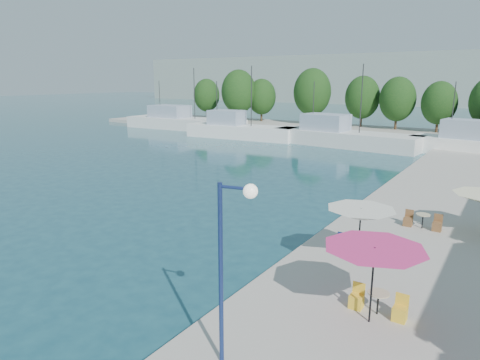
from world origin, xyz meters
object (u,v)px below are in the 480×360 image
Objects in this scene: trawler_02 at (239,130)px; umbrella_pink at (374,255)px; street_lamp at (232,242)px; umbrella_white at (361,215)px; trawler_01 at (182,122)px; trawler_03 at (341,137)px.

trawler_02 reaches higher than umbrella_pink.
street_lamp is at bearing -61.34° from trawler_02.
trawler_02 is 43.53m from umbrella_white.
umbrella_pink is at bearing -67.10° from umbrella_white.
umbrella_pink is (29.73, -37.42, 1.78)m from trawler_02.
umbrella_white is at bearing 73.10° from street_lamp.
umbrella_pink is at bearing -46.35° from trawler_01.
street_lamp reaches higher than umbrella_pink.
trawler_02 is 0.87× the size of trawler_03.
trawler_02 is 49.75m from street_lamp.
street_lamp is at bearing -68.15° from trawler_03.
trawler_03 is at bearing 111.39° from umbrella_white.
trawler_01 is 60.63m from umbrella_pink.
trawler_01 is at bearing 178.36° from trawler_03.
street_lamp reaches higher than umbrella_white.
trawler_02 is at bearing 111.32° from street_lamp.
street_lamp is (-0.70, -8.19, 1.37)m from umbrella_white.
trawler_03 is at bearing -0.88° from trawler_02.
umbrella_white is at bearing -54.62° from trawler_02.
trawler_03 is 44.42m from street_lamp.
trawler_01 is at bearing 158.04° from trawler_02.
trawler_01 is at bearing 120.06° from street_lamp.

